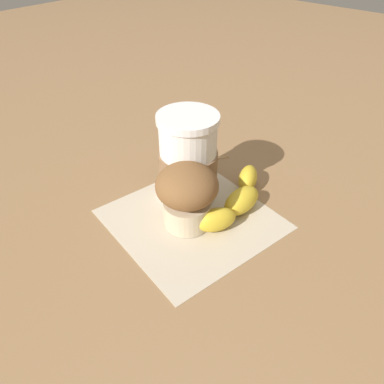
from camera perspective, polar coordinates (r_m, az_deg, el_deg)
ground_plane at (r=0.55m, az=0.00°, el=-4.18°), size 3.00×3.00×0.00m
paper_napkin at (r=0.55m, az=0.00°, el=-4.12°), size 0.25×0.25×0.00m
coffee_cup at (r=0.56m, az=-0.59°, el=4.99°), size 0.09×0.09×0.14m
muffin at (r=0.51m, az=-0.97°, el=-0.12°), size 0.09×0.09×0.09m
banana at (r=0.56m, az=6.82°, el=-1.05°), size 0.08×0.18×0.04m
wooden_stirrer at (r=0.68m, az=1.21°, el=4.78°), size 0.06×0.10×0.00m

